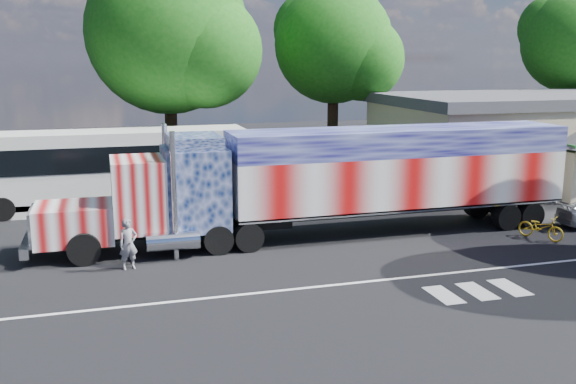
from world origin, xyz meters
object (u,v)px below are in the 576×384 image
object	(u,v)px
bicycle	(541,227)
tree_n_mid	(171,34)
semi_truck	(338,178)
tree_ne_a	(336,45)
woman	(128,244)
tree_far_ne	(575,42)
coach_bus	(112,168)

from	to	relation	value
bicycle	tree_n_mid	distance (m)	22.00
tree_n_mid	semi_truck	bearing A→B (deg)	-68.13
semi_truck	tree_ne_a	bearing A→B (deg)	70.04
woman	tree_far_ne	size ratio (longest dim) A/B	0.15
semi_truck	tree_n_mid	size ratio (longest dim) A/B	1.68
tree_far_ne	coach_bus	bearing A→B (deg)	-167.52
tree_n_mid	tree_far_ne	xyz separation A→B (m)	(28.96, 2.24, -0.24)
tree_n_mid	tree_far_ne	size ratio (longest dim) A/B	1.09
tree_far_ne	tree_ne_a	xyz separation A→B (m)	(-18.24, 0.10, -0.28)
tree_far_ne	tree_ne_a	bearing A→B (deg)	179.70
tree_ne_a	woman	bearing A→B (deg)	-129.14
coach_bus	tree_far_ne	world-z (taller)	tree_far_ne
semi_truck	bicycle	world-z (taller)	semi_truck
woman	tree_far_ne	world-z (taller)	tree_far_ne
tree_far_ne	tree_n_mid	bearing A→B (deg)	-175.57
woman	tree_far_ne	distance (m)	37.38
bicycle	tree_n_mid	size ratio (longest dim) A/B	0.14
semi_truck	tree_far_ne	size ratio (longest dim) A/B	1.84
coach_bus	woman	world-z (taller)	coach_bus
tree_far_ne	tree_ne_a	size ratio (longest dim) A/B	1.01
semi_truck	tree_ne_a	distance (m)	17.19
tree_n_mid	tree_far_ne	bearing A→B (deg)	4.43
bicycle	tree_far_ne	size ratio (longest dim) A/B	0.16
woman	bicycle	xyz separation A→B (m)	(16.37, -0.81, -0.41)
bicycle	tree_far_ne	distance (m)	25.34
woman	coach_bus	bearing A→B (deg)	77.24
tree_n_mid	tree_far_ne	distance (m)	29.04
semi_truck	woman	size ratio (longest dim) A/B	12.28
coach_bus	tree_ne_a	world-z (taller)	tree_ne_a
tree_far_ne	semi_truck	bearing A→B (deg)	-147.49
woman	tree_n_mid	xyz separation A→B (m)	(3.37, 14.97, 7.72)
coach_bus	bicycle	xyz separation A→B (m)	(16.64, -10.81, -1.48)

